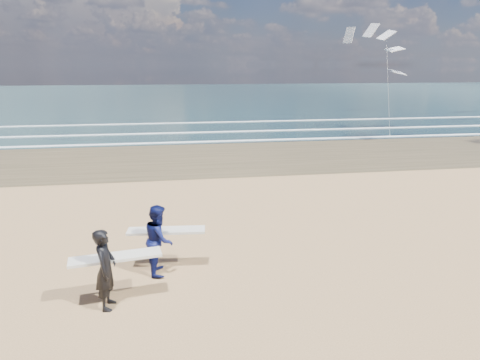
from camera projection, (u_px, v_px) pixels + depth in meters
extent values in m
cube|color=#473C26|center=(433.00, 148.00, 30.25)|extent=(220.00, 12.00, 0.01)
cube|color=#172E32|center=(266.00, 95.00, 81.71)|extent=(220.00, 100.00, 0.02)
cube|color=white|center=(398.00, 136.00, 34.81)|extent=(220.00, 0.50, 0.05)
cube|color=white|center=(372.00, 128.00, 39.29)|extent=(220.00, 0.50, 0.05)
cube|color=white|center=(344.00, 120.00, 45.49)|extent=(220.00, 0.50, 0.05)
imported|color=black|center=(106.00, 269.00, 10.12)|extent=(0.54, 0.77, 2.00)
cube|color=silver|center=(116.00, 257.00, 10.45)|extent=(2.25, 0.84, 0.07)
imported|color=#0D144A|center=(159.00, 239.00, 11.88)|extent=(0.76, 0.97, 1.99)
cube|color=silver|center=(166.00, 230.00, 12.21)|extent=(2.24, 0.72, 0.07)
cube|color=slate|center=(390.00, 136.00, 35.11)|extent=(0.12, 0.12, 0.10)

